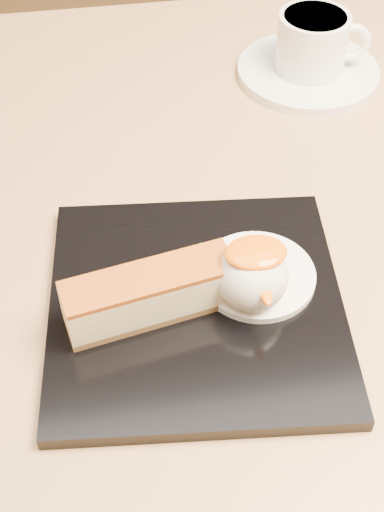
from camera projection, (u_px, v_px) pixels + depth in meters
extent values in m
cylinder|color=black|center=(179.00, 448.00, 0.87)|extent=(0.08, 0.08, 0.66)
cube|color=olive|center=(174.00, 252.00, 0.61)|extent=(0.80, 0.80, 0.04)
cube|color=black|center=(196.00, 306.00, 0.54)|extent=(0.24, 0.24, 0.01)
cube|color=brown|center=(151.00, 309.00, 0.53)|extent=(0.13, 0.06, 0.01)
cube|color=#FFE6A6|center=(149.00, 293.00, 0.51)|extent=(0.13, 0.06, 0.03)
cube|color=#8F390F|center=(148.00, 277.00, 0.50)|extent=(0.13, 0.06, 0.00)
cylinder|color=white|center=(257.00, 275.00, 0.55)|extent=(0.09, 0.09, 0.01)
sphere|color=white|center=(252.00, 276.00, 0.52)|extent=(0.05, 0.05, 0.05)
ellipsoid|color=orange|center=(256.00, 252.00, 0.50)|extent=(0.04, 0.03, 0.01)
ellipsoid|color=green|center=(214.00, 257.00, 0.56)|extent=(0.02, 0.01, 0.00)
ellipsoid|color=green|center=(226.00, 250.00, 0.56)|extent=(0.02, 0.02, 0.00)
ellipsoid|color=green|center=(201.00, 251.00, 0.56)|extent=(0.01, 0.02, 0.00)
cylinder|color=white|center=(308.00, 72.00, 0.76)|extent=(0.15, 0.15, 0.01)
cylinder|color=white|center=(312.00, 42.00, 0.73)|extent=(0.07, 0.07, 0.06)
cylinder|color=black|center=(315.00, 17.00, 0.71)|extent=(0.06, 0.06, 0.00)
torus|color=white|center=(351.00, 42.00, 0.73)|extent=(0.04, 0.02, 0.04)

